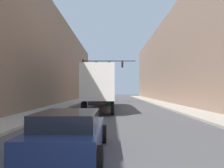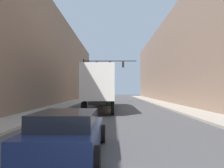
{
  "view_description": "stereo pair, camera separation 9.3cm",
  "coord_description": "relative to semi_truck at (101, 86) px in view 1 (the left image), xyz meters",
  "views": [
    {
      "loc": [
        -0.44,
        -1.98,
        1.89
      ],
      "look_at": [
        -0.45,
        16.3,
        2.32
      ],
      "focal_mm": 40.0,
      "sensor_mm": 36.0,
      "label": 1
    },
    {
      "loc": [
        -0.35,
        -1.98,
        1.89
      ],
      "look_at": [
        -0.45,
        16.3,
        2.32
      ],
      "focal_mm": 40.0,
      "sensor_mm": 36.0,
      "label": 2
    }
  ],
  "objects": [
    {
      "name": "sidewalk_right",
      "position": [
        7.64,
        7.55,
        -2.15
      ],
      "size": [
        2.49,
        80.0,
        0.15
      ],
      "color": "#B2A899",
      "rests_on": "ground"
    },
    {
      "name": "sedan_car",
      "position": [
        -0.19,
        -17.15,
        -1.6
      ],
      "size": [
        2.09,
        4.61,
        1.27
      ],
      "color": "navy",
      "rests_on": "ground"
    },
    {
      "name": "semi_truck",
      "position": [
        0.0,
        0.0,
        0.0
      ],
      "size": [
        2.47,
        14.18,
        3.81
      ],
      "color": "silver",
      "rests_on": "ground"
    },
    {
      "name": "building_left",
      "position": [
        -8.9,
        7.55,
        3.92
      ],
      "size": [
        6.0,
        80.0,
        12.3
      ],
      "color": "#846B56",
      "rests_on": "ground"
    },
    {
      "name": "sidewalk_left",
      "position": [
        -4.65,
        7.55,
        -2.15
      ],
      "size": [
        2.49,
        80.0,
        0.15
      ],
      "color": "#B2A899",
      "rests_on": "ground"
    },
    {
      "name": "traffic_signal_gantry",
      "position": [
        -1.09,
        12.41,
        2.46
      ],
      "size": [
        7.89,
        0.35,
        6.47
      ],
      "color": "black",
      "rests_on": "ground"
    },
    {
      "name": "building_right",
      "position": [
        11.89,
        7.55,
        4.08
      ],
      "size": [
        6.0,
        80.0,
        12.61
      ],
      "color": "#997A66",
      "rests_on": "ground"
    }
  ]
}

